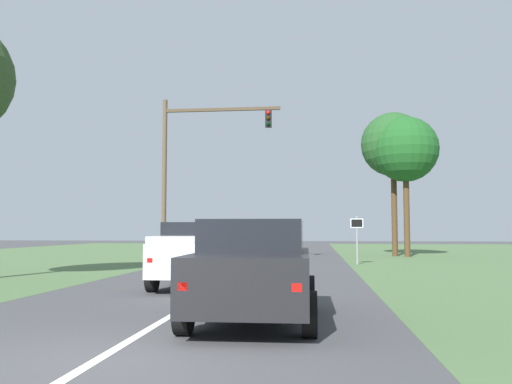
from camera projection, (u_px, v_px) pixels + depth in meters
name	position (u px, v px, depth m)	size (l,w,h in m)	color
ground_plane	(235.00, 278.00, 18.56)	(120.00, 120.00, 0.00)	#424244
lane_centre_stripe	(121.00, 346.00, 7.65)	(0.16, 41.68, 0.01)	white
red_suv_near	(255.00, 267.00, 9.84)	(2.28, 4.54, 1.84)	black
pickup_truck_lead	(198.00, 253.00, 15.62)	(2.34, 4.87, 1.88)	silver
traffic_light	(191.00, 156.00, 28.16)	(6.29, 0.40, 8.61)	brown
keep_moving_sign	(357.00, 233.00, 25.50)	(0.60, 0.09, 2.32)	gray
oak_tree_right	(405.00, 150.00, 33.03)	(4.05, 4.05, 8.67)	#4C351E
extra_tree_1	(393.00, 145.00, 33.94)	(4.07, 4.07, 9.12)	#4C351E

